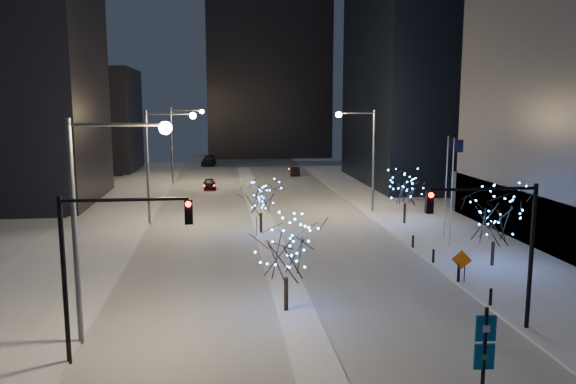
{
  "coord_description": "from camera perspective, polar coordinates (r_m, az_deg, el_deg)",
  "views": [
    {
      "loc": [
        -3.67,
        -22.59,
        10.58
      ],
      "look_at": [
        0.56,
        12.5,
        5.0
      ],
      "focal_mm": 35.0,
      "sensor_mm": 36.0,
      "label": 1
    }
  ],
  "objects": [
    {
      "name": "wayfinding_sign",
      "position": [
        20.63,
        19.33,
        -14.94
      ],
      "size": [
        0.7,
        0.14,
        3.9
      ],
      "rotation": [
        0.0,
        0.0,
        -0.08
      ],
      "color": "black",
      "rests_on": "ground"
    },
    {
      "name": "street_lamp_east",
      "position": [
        54.51,
        7.78,
        4.55
      ],
      "size": [
        3.9,
        0.56,
        10.0
      ],
      "color": "#595E66",
      "rests_on": "ground"
    },
    {
      "name": "holiday_tree_plaza_near",
      "position": [
        38.52,
        20.26,
        -2.38
      ],
      "size": [
        4.97,
        4.97,
        5.21
      ],
      "color": "black",
      "rests_on": "east_sidewalk"
    },
    {
      "name": "ground",
      "position": [
        25.21,
        2.23,
        -15.85
      ],
      "size": [
        160.0,
        160.0,
        0.0
      ],
      "primitive_type": "plane",
      "color": "silver",
      "rests_on": "ground"
    },
    {
      "name": "traffic_signal_east",
      "position": [
        27.37,
        20.8,
        -3.9
      ],
      "size": [
        5.26,
        0.43,
        7.0
      ],
      "color": "black",
      "rests_on": "ground"
    },
    {
      "name": "car_near",
      "position": [
        70.87,
        -7.99,
        0.83
      ],
      "size": [
        1.67,
        3.88,
        1.3
      ],
      "primitive_type": "imported",
      "rotation": [
        0.0,
        0.0,
        0.03
      ],
      "color": "black",
      "rests_on": "ground"
    },
    {
      "name": "holiday_tree_median_far",
      "position": [
        45.63,
        -2.8,
        -0.52
      ],
      "size": [
        3.78,
        3.78,
        4.5
      ],
      "color": "black",
      "rests_on": "median"
    },
    {
      "name": "holiday_tree_median_near",
      "position": [
        28.29,
        -0.2,
        -5.91
      ],
      "size": [
        4.68,
        4.68,
        4.9
      ],
      "color": "black",
      "rests_on": "median"
    },
    {
      "name": "horizon_block",
      "position": [
        115.47,
        -2.11,
        14.15
      ],
      "size": [
        24.0,
        14.0,
        42.0
      ],
      "primitive_type": "cube",
      "color": "black",
      "rests_on": "ground"
    },
    {
      "name": "east_sidewalk",
      "position": [
        47.67,
        16.42,
        -4.13
      ],
      "size": [
        10.0,
        90.0,
        0.15
      ],
      "primitive_type": "cube",
      "color": "white",
      "rests_on": "ground"
    },
    {
      "name": "holiday_tree_plaza_far",
      "position": [
        50.08,
        11.84,
        0.3
      ],
      "size": [
        4.43,
        4.43,
        4.64
      ],
      "color": "black",
      "rests_on": "east_sidewalk"
    },
    {
      "name": "road",
      "position": [
        58.66,
        -3.18,
        -1.42
      ],
      "size": [
        20.0,
        130.0,
        0.02
      ],
      "primitive_type": "cube",
      "color": "silver",
      "rests_on": "ground"
    },
    {
      "name": "bollards",
      "position": [
        36.8,
        15.68,
        -7.11
      ],
      "size": [
        0.16,
        12.16,
        0.9
      ],
      "color": "black",
      "rests_on": "east_sidewalk"
    },
    {
      "name": "street_lamp_w_near",
      "position": [
        25.47,
        -18.71,
        -0.73
      ],
      "size": [
        4.4,
        0.56,
        10.0
      ],
      "color": "#595E66",
      "rests_on": "ground"
    },
    {
      "name": "median",
      "position": [
        53.75,
        -2.83,
        -2.31
      ],
      "size": [
        2.0,
        80.0,
        0.15
      ],
      "primitive_type": "cube",
      "color": "white",
      "rests_on": "ground"
    },
    {
      "name": "construction_sign",
      "position": [
        34.79,
        17.22,
        -6.88
      ],
      "size": [
        1.09,
        0.53,
        1.94
      ],
      "rotation": [
        0.0,
        0.0,
        -0.43
      ],
      "color": "black",
      "rests_on": "east_sidewalk"
    },
    {
      "name": "traffic_signal_west",
      "position": [
        23.8,
        -18.29,
        -5.65
      ],
      "size": [
        5.26,
        0.43,
        7.0
      ],
      "color": "black",
      "rests_on": "ground"
    },
    {
      "name": "filler_west_far",
      "position": [
        95.28,
        -20.58,
        6.86
      ],
      "size": [
        18.0,
        16.0,
        16.0
      ],
      "primitive_type": "cube",
      "color": "black",
      "rests_on": "ground"
    },
    {
      "name": "west_sidewalk",
      "position": [
        45.06,
        -20.0,
        -5.06
      ],
      "size": [
        8.0,
        90.0,
        0.15
      ],
      "primitive_type": "cube",
      "color": "white",
      "rests_on": "ground"
    },
    {
      "name": "flagpoles",
      "position": [
        43.71,
        16.14,
        1.02
      ],
      "size": [
        1.35,
        2.6,
        8.0
      ],
      "color": "silver",
      "rests_on": "east_sidewalk"
    },
    {
      "name": "car_far",
      "position": [
        97.76,
        -8.05,
        3.15
      ],
      "size": [
        2.6,
        5.69,
        1.61
      ],
      "primitive_type": "imported",
      "rotation": [
        0.0,
        0.0,
        -0.06
      ],
      "color": "black",
      "rests_on": "ground"
    },
    {
      "name": "car_mid",
      "position": [
        83.58,
        0.66,
        2.14
      ],
      "size": [
        1.54,
        3.94,
        1.28
      ],
      "primitive_type": "imported",
      "rotation": [
        0.0,
        0.0,
        3.09
      ],
      "color": "black",
      "rests_on": "ground"
    },
    {
      "name": "street_lamp_w_mid",
      "position": [
        50.03,
        -12.93,
        4.07
      ],
      "size": [
        4.4,
        0.56,
        10.0
      ],
      "color": "#595E66",
      "rests_on": "ground"
    },
    {
      "name": "street_lamp_w_far",
      "position": [
        74.88,
        -10.95,
        5.69
      ],
      "size": [
        4.4,
        0.56,
        10.0
      ],
      "color": "#595E66",
      "rests_on": "ground"
    }
  ]
}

